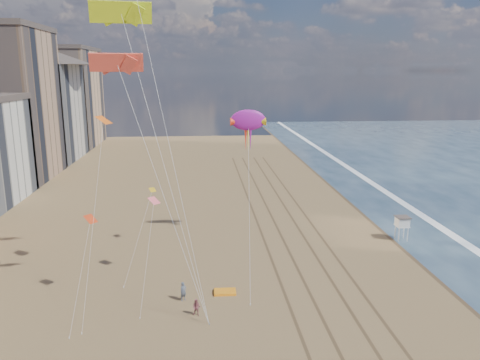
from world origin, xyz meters
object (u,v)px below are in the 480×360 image
at_px(kite_flyer_a, 183,291).
at_px(kite_flyer_b, 197,307).
at_px(lifeguard_stand, 402,222).
at_px(grounded_kite, 225,292).
at_px(show_kite, 248,121).

bearing_deg(kite_flyer_a, kite_flyer_b, -103.61).
height_order(lifeguard_stand, kite_flyer_a, lifeguard_stand).
bearing_deg(kite_flyer_b, kite_flyer_a, 130.62).
distance_m(kite_flyer_a, kite_flyer_b, 3.07).
height_order(grounded_kite, kite_flyer_a, kite_flyer_a).
bearing_deg(grounded_kite, kite_flyer_b, -122.93).
height_order(show_kite, kite_flyer_a, show_kite).
height_order(grounded_kite, kite_flyer_b, kite_flyer_b).
height_order(lifeguard_stand, kite_flyer_b, lifeguard_stand).
relative_size(grounded_kite, show_kite, 0.09).
bearing_deg(show_kite, kite_flyer_a, -115.30).
bearing_deg(lifeguard_stand, kite_flyer_a, -152.87).
height_order(lifeguard_stand, show_kite, show_kite).
distance_m(show_kite, kite_flyer_a, 22.48).
relative_size(grounded_kite, kite_flyer_a, 1.16).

